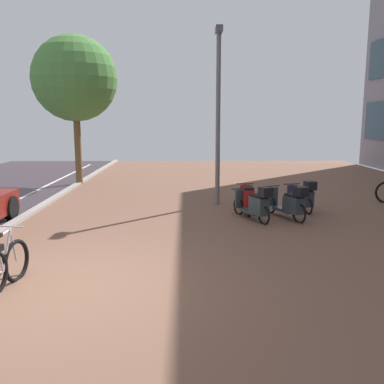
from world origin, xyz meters
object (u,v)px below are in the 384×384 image
(scooter_near, at_px, (247,199))
(scooter_extra, at_px, (255,204))
(bicycle_foreground, at_px, (1,264))
(lamp_post, at_px, (218,108))
(scooter_far, at_px, (289,203))
(scooter_mid, at_px, (303,197))
(street_tree, at_px, (75,79))

(scooter_near, height_order, scooter_extra, scooter_extra)
(bicycle_foreground, height_order, scooter_extra, bicycle_foreground)
(lamp_post, bearing_deg, scooter_far, -49.54)
(scooter_mid, height_order, lamp_post, lamp_post)
(lamp_post, bearing_deg, street_tree, 142.23)
(scooter_near, relative_size, scooter_extra, 1.03)
(scooter_mid, height_order, scooter_far, scooter_far)
(scooter_far, distance_m, lamp_post, 3.70)
(bicycle_foreground, distance_m, scooter_far, 7.21)
(bicycle_foreground, height_order, scooter_far, bicycle_foreground)
(scooter_extra, height_order, lamp_post, lamp_post)
(scooter_near, distance_m, scooter_extra, 0.95)
(scooter_mid, xyz_separation_m, lamp_post, (-2.38, 1.10, 2.54))
(scooter_near, xyz_separation_m, scooter_mid, (1.62, 0.17, 0.02))
(street_tree, bearing_deg, bicycle_foreground, -82.27)
(bicycle_foreground, xyz_separation_m, lamp_post, (3.89, 6.54, 2.58))
(scooter_mid, bearing_deg, lamp_post, 155.15)
(scooter_extra, bearing_deg, street_tree, 134.16)
(bicycle_foreground, xyz_separation_m, street_tree, (-1.45, 10.68, 3.79))
(scooter_near, distance_m, scooter_far, 1.27)
(scooter_near, height_order, scooter_far, scooter_far)
(scooter_extra, bearing_deg, bicycle_foreground, -137.47)
(scooter_near, distance_m, lamp_post, 2.96)
(bicycle_foreground, bearing_deg, street_tree, 97.73)
(bicycle_foreground, xyz_separation_m, scooter_near, (4.65, 5.27, 0.02))
(scooter_mid, bearing_deg, street_tree, 145.83)
(scooter_near, distance_m, scooter_mid, 1.63)
(scooter_far, relative_size, street_tree, 0.29)
(scooter_near, relative_size, scooter_mid, 1.03)
(scooter_far, height_order, street_tree, street_tree)
(scooter_far, xyz_separation_m, scooter_extra, (-0.92, -0.16, 0.00))
(scooter_extra, relative_size, lamp_post, 0.30)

